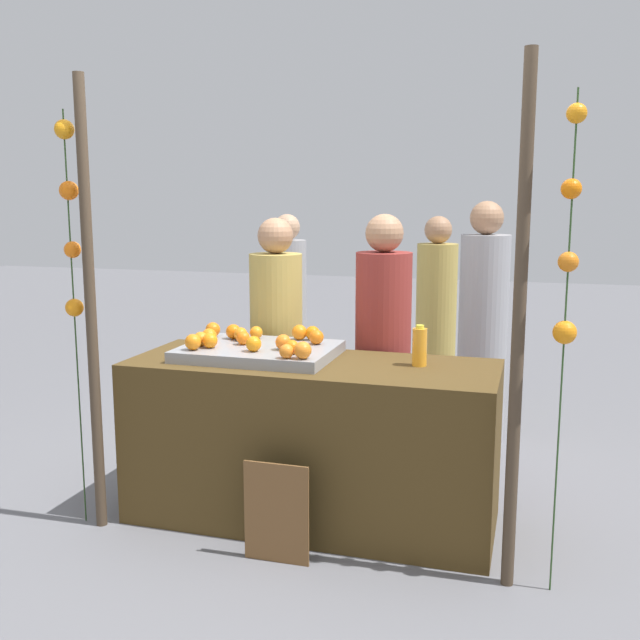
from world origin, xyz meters
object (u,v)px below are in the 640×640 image
object	(u,v)px
juice_bottle	(420,347)
vendor_left	(277,357)
orange_1	(213,330)
stall_counter	(312,441)
orange_0	(201,339)
chalkboard_sign	(277,514)
vendor_right	(383,363)

from	to	relation	value
juice_bottle	vendor_left	xyz separation A→B (m)	(-0.96, 0.50, -0.22)
orange_1	vendor_left	bearing A→B (deg)	54.81
stall_counter	orange_0	xyz separation A→B (m)	(-0.61, -0.06, 0.53)
orange_0	vendor_left	world-z (taller)	vendor_left
juice_bottle	chalkboard_sign	distance (m)	1.09
orange_1	vendor_left	size ratio (longest dim) A/B	0.05
stall_counter	juice_bottle	world-z (taller)	juice_bottle
juice_bottle	vendor_left	bearing A→B (deg)	152.76
orange_0	juice_bottle	bearing A→B (deg)	6.62
orange_0	chalkboard_sign	world-z (taller)	orange_0
orange_0	chalkboard_sign	distance (m)	1.04
stall_counter	orange_1	size ratio (longest dim) A/B	22.83
orange_1	chalkboard_sign	distance (m)	1.21
stall_counter	orange_1	distance (m)	0.88
chalkboard_sign	stall_counter	bearing A→B (deg)	88.13
orange_1	juice_bottle	xyz separation A→B (m)	(1.22, -0.13, -0.00)
stall_counter	juice_bottle	xyz separation A→B (m)	(0.55, 0.08, 0.53)
orange_0	vendor_right	distance (m)	1.09
orange_1	chalkboard_sign	bearing A→B (deg)	-47.91
vendor_left	orange_1	bearing A→B (deg)	-125.19
stall_counter	orange_1	bearing A→B (deg)	162.51
chalkboard_sign	vendor_right	xyz separation A→B (m)	(0.28, 1.07, 0.52)
juice_bottle	stall_counter	bearing A→B (deg)	-172.11
chalkboard_sign	vendor_left	bearing A→B (deg)	109.91
juice_bottle	chalkboard_sign	bearing A→B (deg)	-134.38
orange_0	orange_1	world-z (taller)	orange_1
orange_1	vendor_right	world-z (taller)	vendor_right
orange_0	chalkboard_sign	size ratio (longest dim) A/B	0.16
vendor_right	stall_counter	bearing A→B (deg)	-115.23
chalkboard_sign	vendor_right	distance (m)	1.22
juice_bottle	vendor_right	distance (m)	0.60
juice_bottle	vendor_right	bearing A→B (deg)	121.10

